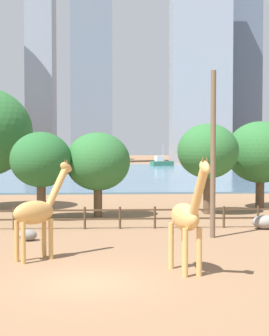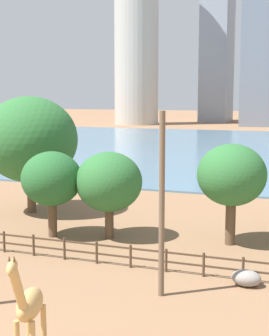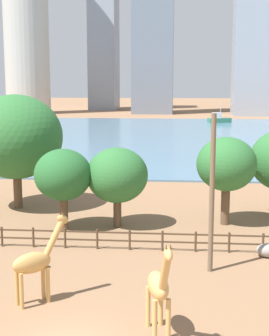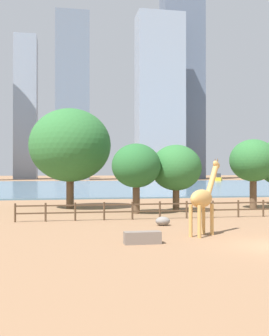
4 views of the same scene
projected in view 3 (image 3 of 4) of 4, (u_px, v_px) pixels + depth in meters
The scene contains 17 objects.
ground_plane at pixel (156, 135), 99.28m from camera, with size 400.00×400.00×0.00m, color #8C6647.
harbor_water at pixel (155, 136), 96.32m from camera, with size 180.00×86.00×0.20m, color slate.
giraffe_tall at pixel (35, 262), 24.40m from camera, with size 2.65×2.32×4.29m.
giraffe_companion at pixel (159, 287), 21.22m from camera, with size 1.33×3.17×4.50m.
utility_pole at pixel (212, 194), 28.08m from camera, with size 0.28×0.28×8.83m, color brown.
boulder_near_fence at pixel (269, 250), 31.06m from camera, with size 1.49×1.09×0.82m, color gray.
boulder_by_pole at pixel (39, 263), 29.22m from camera, with size 0.95×0.77×0.58m, color gray.
enclosure_fence at pixel (103, 238), 32.41m from camera, with size 26.12×0.14×1.30m.
tree_left_large at pixel (227, 165), 37.38m from camera, with size 4.38×4.38×6.49m.
tree_center_broad at pixel (16, 137), 42.04m from camera, with size 7.67×7.67×9.42m.
tree_right_tall at pixel (117, 175), 36.88m from camera, with size 4.43×4.43×5.81m.
tree_left_small at pixel (63, 175), 36.17m from camera, with size 4.07×4.07×5.81m.
boat_tug at pixel (219, 119), 125.16m from camera, with size 5.96×3.89×5.05m.
skyline_tower_needle at pixel (153, 9), 157.66m from camera, with size 12.66×11.98×63.56m, color slate.
skyline_block_central at pixel (25, 4), 156.57m from camera, with size 13.82×13.82×66.27m, color #B7B2A8.
skyline_tower_glass at pixel (104, 24), 179.79m from camera, with size 9.25×15.99×59.48m, color #939EAD.
skyline_block_right at pixel (266, 5), 147.54m from camera, with size 17.72×10.00×63.08m, color #939EAD.
Camera 3 is at (4.38, -18.91, 10.60)m, focal length 55.00 mm.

